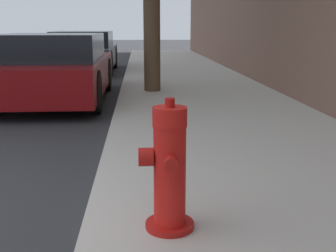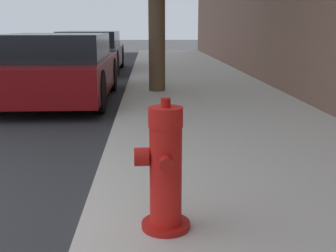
# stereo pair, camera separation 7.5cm
# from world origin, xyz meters

# --- Properties ---
(sidewalk_slab) EXTENTS (3.08, 40.00, 0.12)m
(sidewalk_slab) POSITION_xyz_m (3.28, 0.00, 0.06)
(sidewalk_slab) COLOR #B7B2A8
(sidewalk_slab) RESTS_ON ground_plane
(fire_hydrant) EXTENTS (0.35, 0.35, 0.83)m
(fire_hydrant) POSITION_xyz_m (2.31, 0.13, 0.50)
(fire_hydrant) COLOR #A91511
(fire_hydrant) RESTS_ON sidewalk_slab
(parked_car_near) EXTENTS (1.88, 3.96, 1.23)m
(parked_car_near) POSITION_xyz_m (0.57, 5.51, 0.61)
(parked_car_near) COLOR maroon
(parked_car_near) RESTS_ON ground_plane
(parked_car_mid) EXTENTS (1.81, 3.90, 1.20)m
(parked_car_mid) POSITION_xyz_m (0.49, 10.61, 0.60)
(parked_car_mid) COLOR #4C5156
(parked_car_mid) RESTS_ON ground_plane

